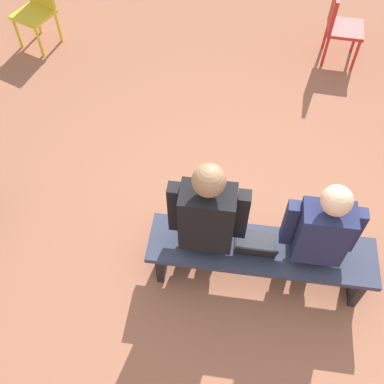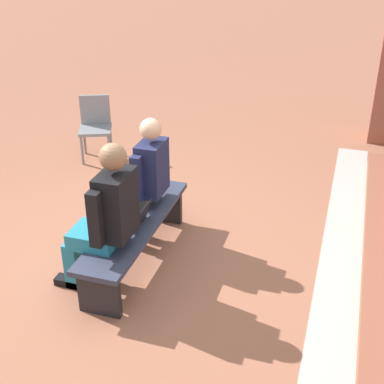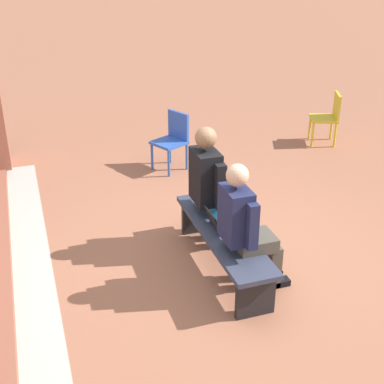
% 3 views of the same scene
% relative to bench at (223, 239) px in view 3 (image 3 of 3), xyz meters
% --- Properties ---
extents(ground_plane, '(60.00, 60.00, 0.00)m').
position_rel_bench_xyz_m(ground_plane, '(0.09, -0.07, -0.35)').
color(ground_plane, '#9E6047').
extents(concrete_strip, '(6.91, 0.40, 0.01)m').
position_rel_bench_xyz_m(concrete_strip, '(-0.00, 1.89, -0.35)').
color(concrete_strip, '#B7B2A8').
rests_on(concrete_strip, ground).
extents(bench, '(1.80, 0.44, 0.45)m').
position_rel_bench_xyz_m(bench, '(0.00, 0.00, 0.00)').
color(bench, '#33384C').
rests_on(bench, ground).
extents(person_student, '(0.54, 0.68, 1.34)m').
position_rel_bench_xyz_m(person_student, '(-0.38, -0.07, 0.36)').
color(person_student, '#4C473D').
rests_on(person_student, ground).
extents(person_adult, '(0.58, 0.74, 1.41)m').
position_rel_bench_xyz_m(person_adult, '(0.44, -0.07, 0.39)').
color(person_adult, teal).
rests_on(person_adult, ground).
extents(laptop, '(0.32, 0.29, 0.21)m').
position_rel_bench_xyz_m(laptop, '(0.06, 0.01, 0.15)').
color(laptop, black).
rests_on(laptop, bench).
extents(plastic_chair_near_bench_right, '(0.55, 0.55, 0.84)m').
position_rel_bench_xyz_m(plastic_chair_near_bench_right, '(2.89, -2.99, 0.13)').
color(plastic_chair_near_bench_right, gold).
rests_on(plastic_chair_near_bench_right, ground).
extents(plastic_chair_near_bench_left, '(0.56, 0.56, 0.84)m').
position_rel_bench_xyz_m(plastic_chair_near_bench_left, '(2.70, -0.28, 0.13)').
color(plastic_chair_near_bench_left, '#2D56B7').
rests_on(plastic_chair_near_bench_left, ground).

